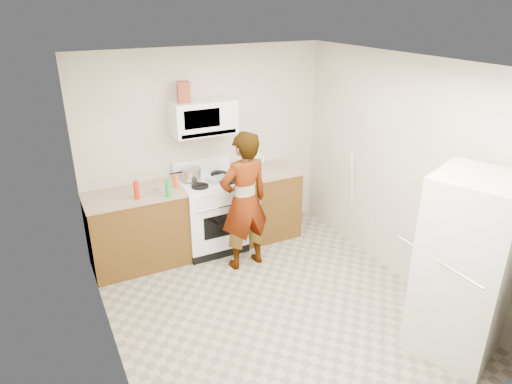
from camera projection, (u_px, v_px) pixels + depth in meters
floor at (273, 306)px, 4.83m from camera, size 3.60×3.60×0.00m
back_wall at (207, 148)px, 5.81m from camera, size 3.20×0.02×2.50m
right_wall at (402, 172)px, 5.00m from camera, size 0.02×3.60×2.50m
cabinet_left at (138, 231)px, 5.45m from camera, size 1.12×0.62×0.90m
counter_left at (133, 195)px, 5.26m from camera, size 1.14×0.64×0.03m
cabinet_right at (265, 204)px, 6.16m from camera, size 0.80×0.62×0.90m
counter_right at (265, 171)px, 5.98m from camera, size 0.82×0.64×0.03m
gas_range at (211, 213)px, 5.82m from camera, size 0.76×0.65×1.13m
microwave at (203, 117)px, 5.44m from camera, size 0.76×0.38×0.40m
person at (244, 201)px, 5.28m from camera, size 0.64×0.45×1.68m
fridge at (465, 267)px, 3.97m from camera, size 0.91×0.91×1.70m
kettle at (256, 161)px, 6.04m from camera, size 0.15×0.15×0.18m
jug at (184, 92)px, 5.21m from camera, size 0.16×0.16×0.24m
saucepan at (191, 174)px, 5.59m from camera, size 0.26×0.26×0.13m
tray at (218, 179)px, 5.61m from camera, size 0.27×0.19×0.05m
bottle_spray at (136, 190)px, 5.07m from camera, size 0.08×0.08×0.21m
bottle_hot_sauce at (176, 181)px, 5.39m from camera, size 0.05×0.05×0.16m
bottle_green_cap at (168, 189)px, 5.12m from camera, size 0.07×0.07×0.20m
pot_lid at (157, 190)px, 5.34m from camera, size 0.23×0.23×0.01m
broom at (352, 196)px, 5.89m from camera, size 0.27×0.15×1.28m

